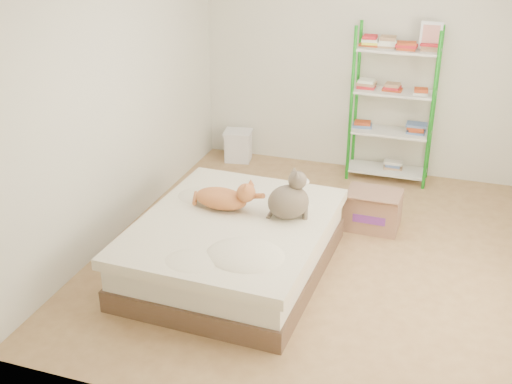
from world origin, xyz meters
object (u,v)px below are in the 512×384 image
at_px(bed, 233,246).
at_px(white_bin, 238,145).
at_px(shelf_unit, 394,99).
at_px(grey_cat, 289,195).
at_px(cardboard_box, 373,210).
at_px(orange_cat, 221,196).

bearing_deg(bed, white_bin, 110.96).
bearing_deg(shelf_unit, grey_cat, -104.12).
distance_m(shelf_unit, cardboard_box, 1.42).
height_order(orange_cat, shelf_unit, shelf_unit).
distance_m(orange_cat, grey_cat, 0.60).
xyz_separation_m(orange_cat, shelf_unit, (1.14, 2.18, 0.33)).
height_order(grey_cat, shelf_unit, shelf_unit).
relative_size(bed, white_bin, 5.20).
bearing_deg(shelf_unit, bed, -112.04).
relative_size(bed, grey_cat, 4.58).
distance_m(orange_cat, white_bin, 2.28).
bearing_deg(grey_cat, cardboard_box, -58.80).
relative_size(bed, shelf_unit, 1.10).
xyz_separation_m(cardboard_box, white_bin, (-1.79, 1.18, 0.01)).
distance_m(orange_cat, cardboard_box, 1.57).
height_order(bed, cardboard_box, bed).
xyz_separation_m(orange_cat, cardboard_box, (1.16, 0.97, -0.41)).
bearing_deg(shelf_unit, cardboard_box, -88.78).
xyz_separation_m(bed, orange_cat, (-0.18, 0.19, 0.35)).
relative_size(grey_cat, cardboard_box, 0.82).
bearing_deg(grey_cat, white_bin, 1.53).
height_order(orange_cat, cardboard_box, orange_cat).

